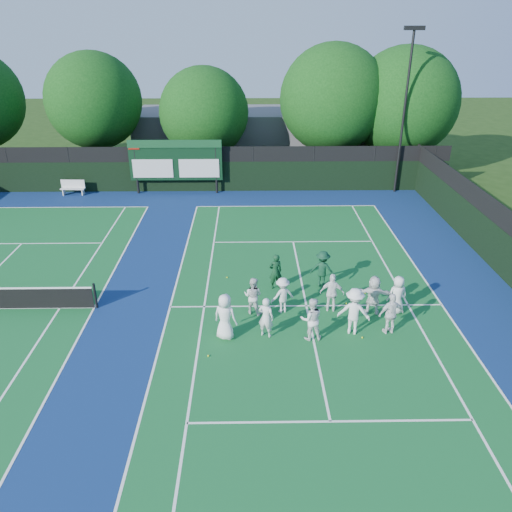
{
  "coord_description": "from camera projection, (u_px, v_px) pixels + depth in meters",
  "views": [
    {
      "loc": [
        -2.31,
        -16.24,
        10.44
      ],
      "look_at": [
        -2.0,
        3.0,
        1.3
      ],
      "focal_mm": 35.0,
      "sensor_mm": 36.0,
      "label": 1
    }
  ],
  "objects": [
    {
      "name": "light_pole_right",
      "position": [
        406.0,
        94.0,
        30.76
      ],
      "size": [
        1.2,
        0.3,
        10.12
      ],
      "color": "black",
      "rests_on": "ground"
    },
    {
      "name": "player_front_4",
      "position": [
        391.0,
        314.0,
        18.03
      ],
      "size": [
        1.01,
        0.59,
        1.62
      ],
      "primitive_type": "imported",
      "rotation": [
        0.0,
        0.0,
        3.36
      ],
      "color": "white",
      "rests_on": "ground"
    },
    {
      "name": "player_front_0",
      "position": [
        225.0,
        317.0,
        17.72
      ],
      "size": [
        1.01,
        0.85,
        1.77
      ],
      "primitive_type": "imported",
      "rotation": [
        0.0,
        0.0,
        2.74
      ],
      "color": "white",
      "rests_on": "ground"
    },
    {
      "name": "tree_e",
      "position": [
        405.0,
        105.0,
        34.82
      ],
      "size": [
        7.52,
        7.52,
        9.01
      ],
      "color": "black",
      "rests_on": "ground"
    },
    {
      "name": "near_court",
      "position": [
        306.0,
        306.0,
        20.08
      ],
      "size": [
        11.05,
        23.85,
        0.01
      ],
      "color": "#135C28",
      "rests_on": "ground"
    },
    {
      "name": "player_front_2",
      "position": [
        311.0,
        319.0,
        17.69
      ],
      "size": [
        0.83,
        0.67,
        1.64
      ],
      "primitive_type": "imported",
      "rotation": [
        0.0,
        0.0,
        3.2
      ],
      "color": "white",
      "rests_on": "ground"
    },
    {
      "name": "tennis_ball_3",
      "position": [
        227.0,
        277.0,
        22.24
      ],
      "size": [
        0.07,
        0.07,
        0.07
      ],
      "primitive_type": "sphere",
      "color": "#C2D719",
      "rests_on": "ground"
    },
    {
      "name": "bench",
      "position": [
        73.0,
        187.0,
        32.63
      ],
      "size": [
        1.58,
        0.49,
        0.99
      ],
      "color": "silver",
      "rests_on": "ground"
    },
    {
      "name": "court_apron",
      "position": [
        157.0,
        307.0,
        19.99
      ],
      "size": [
        34.0,
        32.0,
        0.01
      ],
      "primitive_type": "cube",
      "color": "navy",
      "rests_on": "ground"
    },
    {
      "name": "tree_b",
      "position": [
        97.0,
        103.0,
        34.44
      ],
      "size": [
        6.54,
        6.54,
        8.66
      ],
      "color": "black",
      "rests_on": "ground"
    },
    {
      "name": "tennis_ball_4",
      "position": [
        346.0,
        304.0,
        20.19
      ],
      "size": [
        0.07,
        0.07,
        0.07
      ],
      "primitive_type": "sphere",
      "color": "#C2D719",
      "rests_on": "ground"
    },
    {
      "name": "ground",
      "position": [
        309.0,
        320.0,
        19.18
      ],
      "size": [
        120.0,
        120.0,
        0.0
      ],
      "primitive_type": "plane",
      "color": "#1D380F",
      "rests_on": "ground"
    },
    {
      "name": "tennis_ball_1",
      "position": [
        365.0,
        293.0,
        20.98
      ],
      "size": [
        0.07,
        0.07,
        0.07
      ],
      "primitive_type": "sphere",
      "color": "#C2D719",
      "rests_on": "ground"
    },
    {
      "name": "clubhouse",
      "position": [
        252.0,
        136.0,
        39.97
      ],
      "size": [
        18.0,
        6.0,
        4.0
      ],
      "primitive_type": "cube",
      "color": "#5C5B60",
      "rests_on": "ground"
    },
    {
      "name": "coach_left",
      "position": [
        275.0,
        271.0,
        21.09
      ],
      "size": [
        0.66,
        0.52,
        1.59
      ],
      "primitive_type": "imported",
      "rotation": [
        0.0,
        0.0,
        3.4
      ],
      "color": "#0E361C",
      "rests_on": "ground"
    },
    {
      "name": "player_back_1",
      "position": [
        283.0,
        295.0,
        19.38
      ],
      "size": [
        1.1,
        0.88,
        1.49
      ],
      "primitive_type": "imported",
      "rotation": [
        0.0,
        0.0,
        3.53
      ],
      "color": "silver",
      "rests_on": "ground"
    },
    {
      "name": "tree_c",
      "position": [
        206.0,
        115.0,
        34.88
      ],
      "size": [
        6.22,
        6.22,
        7.7
      ],
      "color": "black",
      "rests_on": "ground"
    },
    {
      "name": "player_front_3",
      "position": [
        354.0,
        311.0,
        18.0
      ],
      "size": [
        1.31,
        0.96,
        1.82
      ],
      "primitive_type": "imported",
      "rotation": [
        0.0,
        0.0,
        2.88
      ],
      "color": "white",
      "rests_on": "ground"
    },
    {
      "name": "player_back_3",
      "position": [
        373.0,
        295.0,
        19.28
      ],
      "size": [
        1.55,
        0.72,
        1.61
      ],
      "primitive_type": "imported",
      "rotation": [
        0.0,
        0.0,
        2.98
      ],
      "color": "silver",
      "rests_on": "ground"
    },
    {
      "name": "player_back_0",
      "position": [
        253.0,
        296.0,
        19.3
      ],
      "size": [
        0.91,
        0.81,
        1.53
      ],
      "primitive_type": "imported",
      "rotation": [
        0.0,
        0.0,
        2.77
      ],
      "color": "silver",
      "rests_on": "ground"
    },
    {
      "name": "player_back_4",
      "position": [
        397.0,
        295.0,
        19.3
      ],
      "size": [
        0.83,
        0.61,
        1.58
      ],
      "primitive_type": "imported",
      "rotation": [
        0.0,
        0.0,
        3.28
      ],
      "color": "white",
      "rests_on": "ground"
    },
    {
      "name": "tennis_ball_0",
      "position": [
        208.0,
        356.0,
        17.05
      ],
      "size": [
        0.07,
        0.07,
        0.07
      ],
      "primitive_type": "sphere",
      "color": "#C2D719",
      "rests_on": "ground"
    },
    {
      "name": "back_fence",
      "position": [
        192.0,
        171.0,
        32.96
      ],
      "size": [
        34.0,
        0.08,
        3.0
      ],
      "color": "black",
      "rests_on": "ground"
    },
    {
      "name": "coach_right",
      "position": [
        322.0,
        269.0,
        21.23
      ],
      "size": [
        1.2,
        0.9,
        1.65
      ],
      "primitive_type": "imported",
      "rotation": [
        0.0,
        0.0,
        2.85
      ],
      "color": "#0E3621",
      "rests_on": "ground"
    },
    {
      "name": "scoreboard",
      "position": [
        175.0,
        161.0,
        32.21
      ],
      "size": [
        6.0,
        0.21,
        3.55
      ],
      "color": "black",
      "rests_on": "ground"
    },
    {
      "name": "player_front_1",
      "position": [
        266.0,
        317.0,
        17.86
      ],
      "size": [
        0.68,
        0.57,
        1.58
      ],
      "primitive_type": "imported",
      "rotation": [
        0.0,
        0.0,
        2.74
      ],
      "color": "silver",
      "rests_on": "ground"
    },
    {
      "name": "player_back_2",
      "position": [
        332.0,
        293.0,
        19.43
      ],
      "size": [
        1.0,
        0.56,
        1.61
      ],
      "primitive_type": "imported",
      "rotation": [
        0.0,
        0.0,
        2.96
      ],
      "color": "white",
      "rests_on": "ground"
    },
    {
      "name": "tree_d",
      "position": [
        335.0,
        101.0,
        34.64
      ],
      "size": [
        7.39,
        7.39,
        9.19
      ],
      "color": "black",
      "rests_on": "ground"
    },
    {
      "name": "tennis_ball_2",
      "position": [
        362.0,
        338.0,
        18.03
      ],
      "size": [
        0.07,
        0.07,
        0.07
      ],
      "primitive_type": "sphere",
      "color": "#C2D719",
      "rests_on": "ground"
    }
  ]
}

